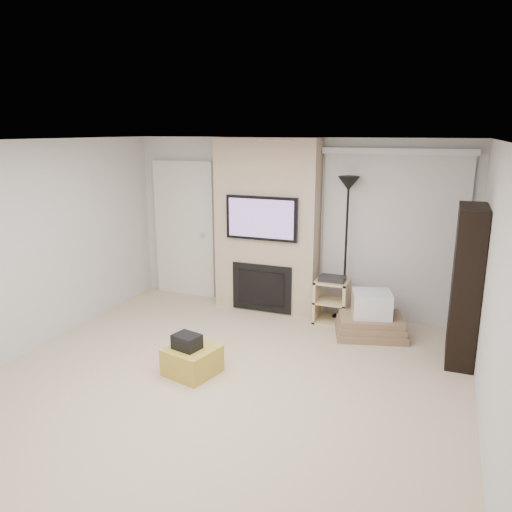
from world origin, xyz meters
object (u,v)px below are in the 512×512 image
at_px(av_stand, 331,298).
at_px(floor_lamp, 348,208).
at_px(bookshelf, 466,285).
at_px(box_stack, 371,319).
at_px(ottoman, 192,361).

bearing_deg(av_stand, floor_lamp, 53.49).
relative_size(floor_lamp, av_stand, 3.04).
bearing_deg(bookshelf, av_stand, 160.39).
distance_m(av_stand, box_stack, 0.65).
distance_m(ottoman, box_stack, 2.43).
xyz_separation_m(ottoman, box_stack, (1.66, 1.77, 0.07)).
distance_m(floor_lamp, av_stand, 1.25).
height_order(ottoman, box_stack, box_stack).
xyz_separation_m(box_stack, bookshelf, (1.07, -0.32, 0.68)).
bearing_deg(floor_lamp, ottoman, -118.61).
bearing_deg(box_stack, floor_lamp, 134.80).
xyz_separation_m(ottoman, floor_lamp, (1.21, 2.22, 1.43)).
relative_size(ottoman, bookshelf, 0.28).
xyz_separation_m(ottoman, bookshelf, (2.73, 1.45, 0.75)).
xyz_separation_m(floor_lamp, box_stack, (0.45, -0.45, -1.36)).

